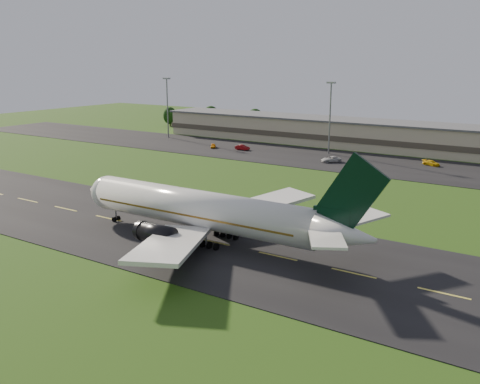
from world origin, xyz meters
The scene contains 12 objects.
ground centered at (0.00, 0.00, 0.00)m, with size 360.00×360.00×0.00m, color #224210.
taxiway centered at (0.00, 0.00, 0.05)m, with size 220.00×30.00×0.10m, color black.
apron centered at (0.00, 72.00, 0.05)m, with size 260.00×30.00×0.10m, color black.
airliner centered at (20.45, 0.01, 4.66)m, with size 51.25×42.18×15.57m.
terminal centered at (6.40, 96.18, 3.99)m, with size 145.00×16.00×8.40m.
light_mast_west centered at (-55.00, 80.00, 12.74)m, with size 2.40×1.20×20.35m.
light_mast_centre centered at (5.00, 80.00, 12.74)m, with size 2.40×1.20×20.35m.
tree_line centered at (37.48, 105.65, 4.98)m, with size 197.96×9.33×10.44m.
service_vehicle_a centered at (-28.74, 70.16, 0.73)m, with size 1.49×3.70×1.26m, color orange.
service_vehicle_b centered at (-19.17, 71.78, 0.84)m, with size 1.57×4.50×1.48m, color maroon.
service_vehicle_c centered at (10.97, 68.29, 0.84)m, with size 2.46×5.32×1.48m, color silver.
service_vehicle_d centered at (34.28, 77.81, 0.76)m, with size 1.85×4.55×1.32m, color yellow.
Camera 1 is at (66.42, -60.83, 26.50)m, focal length 40.00 mm.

